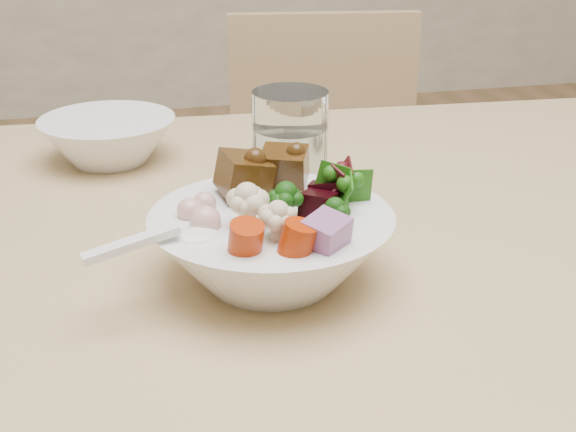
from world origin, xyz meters
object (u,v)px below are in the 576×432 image
at_px(food_bowl, 273,242).
at_px(chair_far, 328,205).
at_px(dining_table, 425,276).
at_px(side_bowl, 109,140).
at_px(water_glass, 290,159).

bearing_deg(food_bowl, chair_far, 69.98).
xyz_separation_m(dining_table, side_bowl, (-0.33, 0.26, 0.10)).
distance_m(dining_table, chair_far, 0.66).
height_order(dining_table, side_bowl, side_bowl).
relative_size(dining_table, side_bowl, 9.06).
distance_m(food_bowl, side_bowl, 0.38).
bearing_deg(dining_table, side_bowl, 145.35).
bearing_deg(side_bowl, dining_table, -38.35).
bearing_deg(food_bowl, water_glass, 70.68).
relative_size(food_bowl, side_bowl, 1.28).
height_order(food_bowl, water_glass, water_glass).
height_order(chair_far, food_bowl, food_bowl).
distance_m(water_glass, side_bowl, 0.28).
bearing_deg(dining_table, food_bowl, -149.37).
distance_m(dining_table, food_bowl, 0.24).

